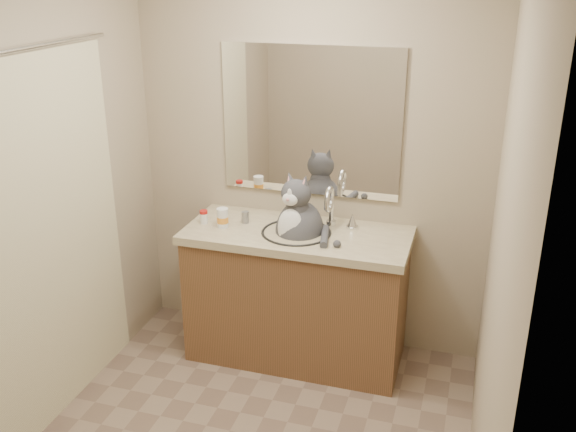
% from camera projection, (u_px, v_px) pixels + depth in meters
% --- Properties ---
extents(room, '(2.22, 2.52, 2.42)m').
position_uv_depth(room, '(237.00, 240.00, 2.81)').
color(room, '#87715D').
rests_on(room, ground).
extents(vanity, '(1.34, 0.59, 1.12)m').
position_uv_depth(vanity, '(297.00, 292.00, 3.95)').
color(vanity, brown).
rests_on(vanity, ground).
extents(mirror, '(1.10, 0.02, 0.90)m').
position_uv_depth(mirror, '(310.00, 122.00, 3.82)').
color(mirror, white).
rests_on(mirror, room).
extents(shower_curtain, '(0.02, 1.30, 1.93)m').
position_uv_depth(shower_curtain, '(51.00, 238.00, 3.25)').
color(shower_curtain, beige).
rests_on(shower_curtain, ground).
extents(cat, '(0.40, 0.40, 0.58)m').
position_uv_depth(cat, '(299.00, 227.00, 3.79)').
color(cat, '#444449').
rests_on(cat, vanity).
extents(pill_bottle_redcap, '(0.05, 0.05, 0.08)m').
position_uv_depth(pill_bottle_redcap, '(204.00, 217.00, 3.90)').
color(pill_bottle_redcap, white).
rests_on(pill_bottle_redcap, vanity).
extents(pill_bottle_orange, '(0.09, 0.09, 0.12)m').
position_uv_depth(pill_bottle_orange, '(223.00, 218.00, 3.84)').
color(pill_bottle_orange, white).
rests_on(pill_bottle_orange, vanity).
extents(grey_canister, '(0.06, 0.06, 0.07)m').
position_uv_depth(grey_canister, '(245.00, 217.00, 3.91)').
color(grey_canister, gray).
rests_on(grey_canister, vanity).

